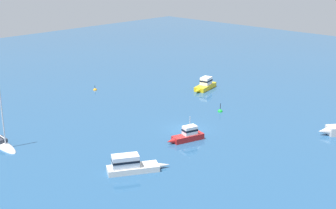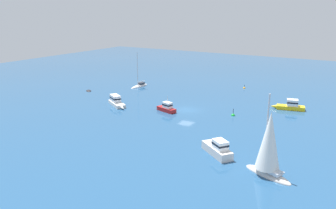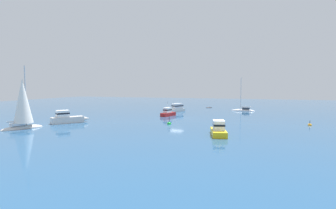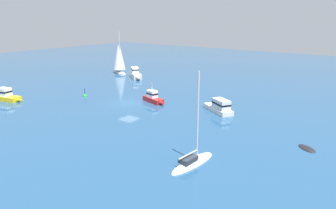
{
  "view_description": "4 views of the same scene",
  "coord_description": "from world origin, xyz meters",
  "px_view_note": "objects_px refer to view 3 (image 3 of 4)",
  "views": [
    {
      "loc": [
        36.42,
        -41.25,
        20.85
      ],
      "look_at": [
        -2.53,
        -0.77,
        2.88
      ],
      "focal_mm": 50.23,
      "sensor_mm": 36.0,
      "label": 1
    },
    {
      "loc": [
        51.88,
        27.71,
        17.51
      ],
      "look_at": [
        2.2,
        -2.51,
        1.21
      ],
      "focal_mm": 36.39,
      "sensor_mm": 36.0,
      "label": 2
    },
    {
      "loc": [
        -14.85,
        50.35,
        6.24
      ],
      "look_at": [
        3.63,
        -5.92,
        2.1
      ],
      "focal_mm": 29.55,
      "sensor_mm": 36.0,
      "label": 3
    },
    {
      "loc": [
        -33.14,
        -32.34,
        12.54
      ],
      "look_at": [
        0.99,
        -6.56,
        0.62
      ],
      "focal_mm": 34.4,
      "sensor_mm": 36.0,
      "label": 4
    }
  ],
  "objects_px": {
    "motor_cruiser_2": "(176,108)",
    "mooring_buoy": "(169,124)",
    "motor_cruiser": "(168,113)",
    "ketch": "(243,110)",
    "sailboat": "(23,106)",
    "tender": "(209,108)",
    "launch": "(68,118)",
    "channel_buoy": "(310,125)",
    "motor_cruiser_1": "(218,129)"
  },
  "relations": [
    {
      "from": "ketch",
      "to": "motor_cruiser_1",
      "type": "height_order",
      "value": "ketch"
    },
    {
      "from": "launch",
      "to": "channel_buoy",
      "type": "xyz_separation_m",
      "value": [
        -37.54,
        -9.36,
        -0.79
      ]
    },
    {
      "from": "motor_cruiser_1",
      "to": "ketch",
      "type": "bearing_deg",
      "value": -15.21
    },
    {
      "from": "tender",
      "to": "launch",
      "type": "relative_size",
      "value": 0.4
    },
    {
      "from": "motor_cruiser_2",
      "to": "channel_buoy",
      "type": "distance_m",
      "value": 30.89
    },
    {
      "from": "tender",
      "to": "ketch",
      "type": "bearing_deg",
      "value": 90.79
    },
    {
      "from": "sailboat",
      "to": "mooring_buoy",
      "type": "height_order",
      "value": "sailboat"
    },
    {
      "from": "ketch",
      "to": "motor_cruiser_1",
      "type": "distance_m",
      "value": 34.49
    },
    {
      "from": "motor_cruiser_1",
      "to": "sailboat",
      "type": "xyz_separation_m",
      "value": [
        27.47,
        3.48,
        2.56
      ]
    },
    {
      "from": "motor_cruiser_2",
      "to": "launch",
      "type": "relative_size",
      "value": 1.04
    },
    {
      "from": "ketch",
      "to": "launch",
      "type": "height_order",
      "value": "ketch"
    },
    {
      "from": "sailboat",
      "to": "channel_buoy",
      "type": "height_order",
      "value": "sailboat"
    },
    {
      "from": "motor_cruiser_1",
      "to": "motor_cruiser_2",
      "type": "relative_size",
      "value": 1.0
    },
    {
      "from": "motor_cruiser_1",
      "to": "motor_cruiser_2",
      "type": "distance_m",
      "value": 32.04
    },
    {
      "from": "tender",
      "to": "motor_cruiser_1",
      "type": "relative_size",
      "value": 0.39
    },
    {
      "from": "motor_cruiser",
      "to": "channel_buoy",
      "type": "bearing_deg",
      "value": -86.44
    },
    {
      "from": "motor_cruiser",
      "to": "launch",
      "type": "relative_size",
      "value": 0.82
    },
    {
      "from": "motor_cruiser",
      "to": "channel_buoy",
      "type": "xyz_separation_m",
      "value": [
        -25.01,
        5.75,
        -0.66
      ]
    },
    {
      "from": "motor_cruiser_2",
      "to": "mooring_buoy",
      "type": "distance_m",
      "value": 21.93
    },
    {
      "from": "sailboat",
      "to": "channel_buoy",
      "type": "distance_m",
      "value": 43.15
    },
    {
      "from": "launch",
      "to": "sailboat",
      "type": "bearing_deg",
      "value": -161.43
    },
    {
      "from": "ketch",
      "to": "motor_cruiser_2",
      "type": "distance_m",
      "value": 16.36
    },
    {
      "from": "ketch",
      "to": "motor_cruiser",
      "type": "bearing_deg",
      "value": 52.92
    },
    {
      "from": "ketch",
      "to": "channel_buoy",
      "type": "relative_size",
      "value": 8.04
    },
    {
      "from": "tender",
      "to": "mooring_buoy",
      "type": "height_order",
      "value": "mooring_buoy"
    },
    {
      "from": "motor_cruiser",
      "to": "launch",
      "type": "bearing_deg",
      "value": 156.84
    },
    {
      "from": "ketch",
      "to": "tender",
      "type": "bearing_deg",
      "value": -32.66
    },
    {
      "from": "tender",
      "to": "channel_buoy",
      "type": "bearing_deg",
      "value": 73.23
    },
    {
      "from": "ketch",
      "to": "mooring_buoy",
      "type": "xyz_separation_m",
      "value": [
        10.11,
        26.99,
        -0.13
      ]
    },
    {
      "from": "motor_cruiser_2",
      "to": "mooring_buoy",
      "type": "xyz_separation_m",
      "value": [
        -5.21,
        21.29,
        -0.74
      ]
    },
    {
      "from": "tender",
      "to": "motor_cruiser",
      "type": "height_order",
      "value": "motor_cruiser"
    },
    {
      "from": "motor_cruiser_2",
      "to": "channel_buoy",
      "type": "bearing_deg",
      "value": 90.07
    },
    {
      "from": "launch",
      "to": "motor_cruiser_2",
      "type": "bearing_deg",
      "value": 12.97
    },
    {
      "from": "ketch",
      "to": "motor_cruiser_2",
      "type": "relative_size",
      "value": 1.41
    },
    {
      "from": "motor_cruiser",
      "to": "sailboat",
      "type": "relative_size",
      "value": 0.5
    },
    {
      "from": "motor_cruiser",
      "to": "mooring_buoy",
      "type": "relative_size",
      "value": 3.1
    },
    {
      "from": "channel_buoy",
      "to": "mooring_buoy",
      "type": "relative_size",
      "value": 0.69
    },
    {
      "from": "tender",
      "to": "launch",
      "type": "distance_m",
      "value": 41.65
    },
    {
      "from": "launch",
      "to": "tender",
      "type": "bearing_deg",
      "value": 12.68
    },
    {
      "from": "channel_buoy",
      "to": "motor_cruiser_1",
      "type": "bearing_deg",
      "value": 46.14
    },
    {
      "from": "motor_cruiser_1",
      "to": "motor_cruiser_2",
      "type": "xyz_separation_m",
      "value": [
        14.12,
        -28.76,
        0.05
      ]
    },
    {
      "from": "sailboat",
      "to": "motor_cruiser_1",
      "type": "bearing_deg",
      "value": -61.03
    },
    {
      "from": "ketch",
      "to": "motor_cruiser",
      "type": "xyz_separation_m",
      "value": [
        13.87,
        15.87,
        0.53
      ]
    },
    {
      "from": "sailboat",
      "to": "launch",
      "type": "bearing_deg",
      "value": 3.68
    },
    {
      "from": "sailboat",
      "to": "motor_cruiser_2",
      "type": "bearing_deg",
      "value": -0.74
    },
    {
      "from": "sailboat",
      "to": "motor_cruiser_2",
      "type": "xyz_separation_m",
      "value": [
        -13.35,
        -32.25,
        -2.52
      ]
    },
    {
      "from": "motor_cruiser_1",
      "to": "launch",
      "type": "xyz_separation_m",
      "value": [
        25.19,
        -3.49,
        0.09
      ]
    },
    {
      "from": "motor_cruiser",
      "to": "sailboat",
      "type": "distance_m",
      "value": 26.71
    },
    {
      "from": "motor_cruiser",
      "to": "mooring_buoy",
      "type": "height_order",
      "value": "motor_cruiser"
    },
    {
      "from": "motor_cruiser_1",
      "to": "mooring_buoy",
      "type": "bearing_deg",
      "value": 36.79
    }
  ]
}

